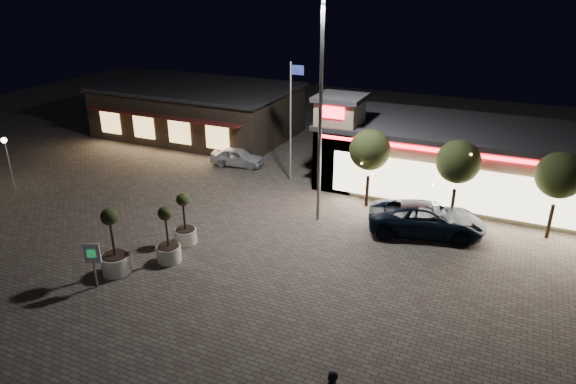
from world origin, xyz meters
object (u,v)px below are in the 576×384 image
at_px(planter_left, 185,228).
at_px(planter_mid, 115,253).
at_px(white_sedan, 237,157).
at_px(pickup_truck, 426,219).
at_px(valet_sign, 93,257).

bearing_deg(planter_left, planter_mid, -108.01).
distance_m(white_sedan, planter_mid, 15.52).
xyz_separation_m(planter_left, planter_mid, (-1.24, -3.83, 0.16)).
relative_size(pickup_truck, valet_sign, 2.81).
bearing_deg(white_sedan, planter_left, -171.22).
bearing_deg(pickup_truck, valet_sign, 118.96).
bearing_deg(valet_sign, planter_mid, 91.48).
distance_m(planter_left, valet_sign, 5.34).
relative_size(planter_left, valet_sign, 1.27).
xyz_separation_m(pickup_truck, planter_left, (-11.21, -6.33, 0.01)).
bearing_deg(planter_mid, pickup_truck, 39.21).
xyz_separation_m(pickup_truck, white_sedan, (-14.70, 5.19, -0.19)).
xyz_separation_m(white_sedan, valet_sign, (2.28, -16.69, 0.87)).
distance_m(white_sedan, valet_sign, 16.87).
xyz_separation_m(planter_left, valet_sign, (-1.21, -5.16, 0.68)).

